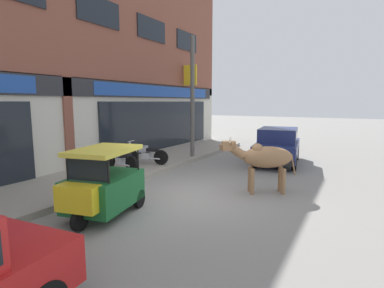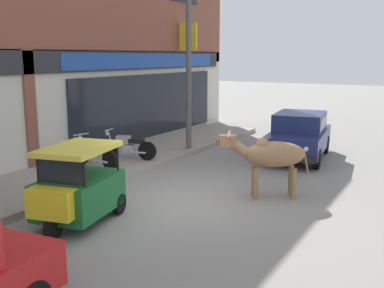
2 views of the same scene
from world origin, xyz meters
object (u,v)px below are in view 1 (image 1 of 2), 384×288
Objects in this scene: cow at (264,158)px; car_0 at (278,144)px; motorcycle_1 at (146,154)px; auto_rickshaw at (102,187)px; motorcycle_0 at (120,159)px; utility_pole at (192,98)px.

cow is 0.51× the size of car_0.
car_0 is (4.32, 0.64, -0.19)m from cow.
motorcycle_1 is (0.91, 4.85, -0.45)m from cow.
motorcycle_0 is (3.12, 2.38, -0.11)m from auto_rickshaw.
motorcycle_1 is (1.25, -0.15, 0.00)m from motorcycle_0.
motorcycle_0 is (-4.65, 4.36, -0.26)m from car_0.
car_0 is 6.38m from motorcycle_0.
motorcycle_0 and motorcycle_1 have the same top height.
cow is 4.35m from auto_rickshaw.
utility_pole reaches higher than auto_rickshaw.
motorcycle_0 is 1.26m from motorcycle_1.
auto_rickshaw is at bearing -167.79° from utility_pole.
car_0 is at bearing 8.48° from cow.
cow is at bearing -100.68° from motorcycle_1.
auto_rickshaw is at bearing -142.66° from motorcycle_0.
auto_rickshaw is (-7.77, 1.98, -0.15)m from car_0.
motorcycle_1 is (4.37, 2.22, -0.11)m from auto_rickshaw.
auto_rickshaw is 4.90m from motorcycle_1.
motorcycle_1 is at bearing 26.98° from auto_rickshaw.
utility_pole is at bearing 12.21° from auto_rickshaw.
auto_rickshaw is 7.12m from utility_pole.
car_0 is 2.09× the size of motorcycle_0.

